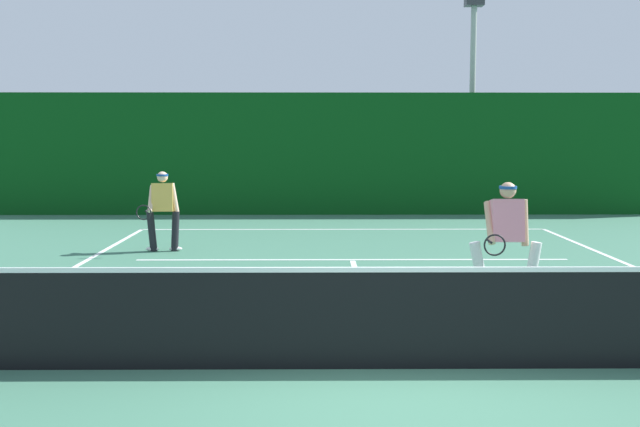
{
  "coord_description": "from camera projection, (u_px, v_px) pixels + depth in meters",
  "views": [
    {
      "loc": [
        -0.72,
        -7.29,
        2.35
      ],
      "look_at": [
        -0.61,
        5.3,
        1.0
      ],
      "focal_mm": 42.07,
      "sensor_mm": 36.0,
      "label": 1
    }
  ],
  "objects": [
    {
      "name": "back_fence_windscreen",
      "position": [
        339.0,
        154.0,
        21.58
      ],
      "size": [
        20.88,
        0.12,
        3.51
      ],
      "primitive_type": "cube",
      "color": "#093F12",
      "rests_on": "ground_plane"
    },
    {
      "name": "tennis_net",
      "position": [
        386.0,
        317.0,
        7.45
      ],
      "size": [
        10.83,
        0.09,
        1.08
      ],
      "color": "#1E4723",
      "rests_on": "ground_plane"
    },
    {
      "name": "light_pole",
      "position": [
        473.0,
        76.0,
        22.83
      ],
      "size": [
        0.55,
        0.44,
        6.54
      ],
      "color": "#9EA39E",
      "rests_on": "ground_plane"
    },
    {
      "name": "court_line_centre",
      "position": [
        364.0,
        299.0,
        10.69
      ],
      "size": [
        0.1,
        6.4,
        0.01
      ],
      "primitive_type": "cube",
      "color": "white",
      "rests_on": "ground_plane"
    },
    {
      "name": "ground_plane",
      "position": [
        386.0,
        369.0,
        7.51
      ],
      "size": [
        80.0,
        80.0,
        0.0
      ],
      "primitive_type": "plane",
      "color": "#3C7158"
    },
    {
      "name": "court_line_baseline_far",
      "position": [
        343.0,
        229.0,
        18.41
      ],
      "size": [
        9.88,
        0.1,
        0.01
      ],
      "primitive_type": "cube",
      "color": "white",
      "rests_on": "ground_plane"
    },
    {
      "name": "tennis_ball",
      "position": [
        466.0,
        272.0,
        12.57
      ],
      "size": [
        0.07,
        0.07,
        0.07
      ],
      "primitive_type": "sphere",
      "color": "#D1E033",
      "rests_on": "ground_plane"
    },
    {
      "name": "player_far",
      "position": [
        163.0,
        208.0,
        14.9
      ],
      "size": [
        0.76,
        0.84,
        1.6
      ],
      "rotation": [
        0.0,
        0.0,
        3.19
      ],
      "color": "black",
      "rests_on": "ground_plane"
    },
    {
      "name": "player_near",
      "position": [
        506.0,
        236.0,
        10.43
      ],
      "size": [
        1.02,
        0.83,
        1.69
      ],
      "rotation": [
        0.0,
        0.0,
        3.12
      ],
      "color": "silver",
      "rests_on": "ground_plane"
    },
    {
      "name": "court_line_service",
      "position": [
        352.0,
        260.0,
        13.98
      ],
      "size": [
        8.06,
        0.1,
        0.01
      ],
      "primitive_type": "cube",
      "color": "white",
      "rests_on": "ground_plane"
    }
  ]
}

